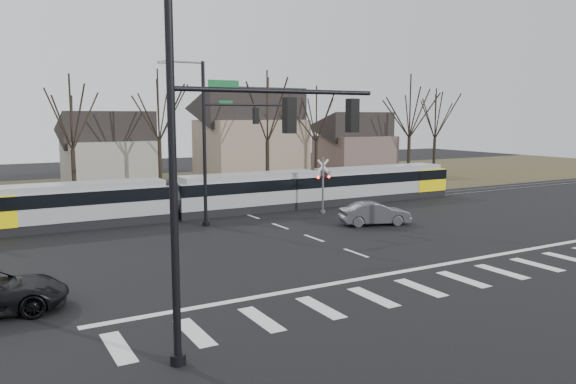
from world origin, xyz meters
TOP-DOWN VIEW (x-y plane):
  - ground at (0.00, 0.00)m, footprint 140.00×140.00m
  - grass_verge at (0.00, 32.00)m, footprint 140.00×28.00m
  - crosswalk at (0.00, -4.00)m, footprint 27.00×2.60m
  - stop_line at (0.00, -1.80)m, footprint 28.00×0.35m
  - lane_dashes at (0.00, 16.00)m, footprint 0.18×30.00m
  - rail_pair at (0.00, 15.80)m, footprint 90.00×1.52m
  - tram at (0.68, 16.00)m, footprint 36.48×2.71m
  - sedan at (5.50, 7.47)m, footprint 4.13×5.32m
  - signal_pole_near_left at (-10.41, -6.00)m, footprint 9.28×0.44m
  - signal_pole_far at (-2.41, 12.50)m, footprint 9.28×0.44m
  - rail_crossing_signal at (5.00, 12.79)m, footprint 1.08×0.36m
  - tree_row at (2.00, 26.00)m, footprint 59.20×7.20m
  - house_b at (-5.00, 36.00)m, footprint 8.64×7.56m
  - house_c at (9.00, 33.00)m, footprint 10.80×8.64m
  - house_d at (24.00, 35.00)m, footprint 8.64×7.56m

SIDE VIEW (x-z plane):
  - ground at x=0.00m, z-range 0.00..0.00m
  - grass_verge at x=0.00m, z-range 0.00..0.01m
  - crosswalk at x=0.00m, z-range 0.00..0.01m
  - stop_line at x=0.00m, z-range 0.00..0.01m
  - lane_dashes at x=0.00m, z-range 0.00..0.01m
  - rail_pair at x=0.00m, z-range 0.00..0.06m
  - sedan at x=5.50m, z-range 0.00..1.46m
  - tram at x=0.68m, z-range 0.12..2.89m
  - rail_crossing_signal at x=5.00m, z-range -0.11..3.89m
  - house_b at x=-5.00m, z-range 0.14..7.79m
  - house_d at x=24.00m, z-range 0.14..7.79m
  - tree_row at x=2.00m, z-range 0.00..10.00m
  - house_c at x=9.00m, z-range 0.18..10.28m
  - signal_pole_near_left at x=-10.41m, z-range 0.60..10.80m
  - signal_pole_far at x=-2.41m, z-range 0.60..10.80m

